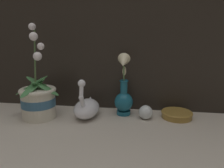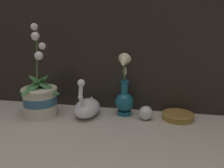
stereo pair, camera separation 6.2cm
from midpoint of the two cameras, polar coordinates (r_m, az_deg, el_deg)
The scene contains 6 objects.
ground_plane at distance 0.94m, azimuth -0.25°, elevation -12.05°, with size 2.80×2.80×0.00m, color #BCB2A3.
orchid_potted_plant at distance 1.11m, azimuth -16.80°, elevation -3.34°, with size 0.23×0.23×0.44m.
swan_figurine at distance 1.08m, azimuth -4.85°, elevation -5.94°, with size 0.12×0.21×0.20m.
blue_vase at distance 1.07m, azimuth 4.86°, elevation -2.75°, with size 0.09×0.13×0.31m.
glass_sphere at distance 1.05m, azimuth 10.49°, elevation -7.45°, with size 0.07×0.07×0.07m.
amber_dish at distance 1.10m, azimuth 18.40°, elevation -7.83°, with size 0.15×0.15×0.03m.
Camera 2 is at (0.21, -0.83, 0.40)m, focal length 35.00 mm.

